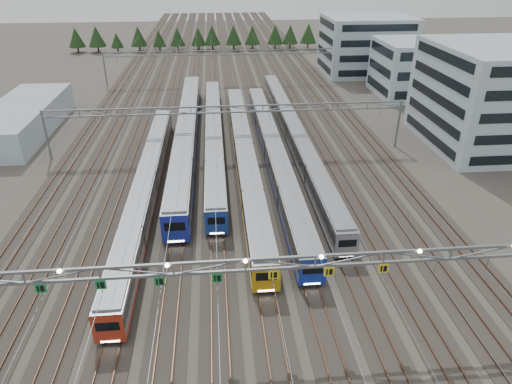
{
  "coord_description": "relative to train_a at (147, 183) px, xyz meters",
  "views": [
    {
      "loc": [
        -1.81,
        -28.88,
        29.15
      ],
      "look_at": [
        2.62,
        19.31,
        3.5
      ],
      "focal_mm": 32.0,
      "sensor_mm": 36.0,
      "label": 1
    }
  ],
  "objects": [
    {
      "name": "train_b",
      "position": [
        4.5,
        18.08,
        0.3
      ],
      "size": [
        3.08,
        61.04,
        4.02
      ],
      "color": "black",
      "rests_on": "ground"
    },
    {
      "name": "gantry_near",
      "position": [
        11.2,
        -26.06,
        5.12
      ],
      "size": [
        56.36,
        0.61,
        8.08
      ],
      "color": "slate",
      "rests_on": "ground"
    },
    {
      "name": "train_d",
      "position": [
        13.5,
        8.81,
        0.06
      ],
      "size": [
        2.73,
        60.55,
        3.55
      ],
      "color": "black",
      "rests_on": "ground"
    },
    {
      "name": "train_a",
      "position": [
        0.0,
        0.0,
        0.0
      ],
      "size": [
        2.63,
        53.12,
        3.43
      ],
      "color": "black",
      "rests_on": "ground"
    },
    {
      "name": "depot_bldg_mid",
      "position": [
        53.13,
        44.37,
        4.0
      ],
      "size": [
        14.0,
        16.0,
        11.92
      ],
      "primitive_type": "cube",
      "color": "#A3B9C2",
      "rests_on": "ground"
    },
    {
      "name": "gantry_far",
      "position": [
        11.25,
        59.05,
        4.42
      ],
      "size": [
        56.36,
        0.36,
        8.0
      ],
      "color": "slate",
      "rests_on": "ground"
    },
    {
      "name": "gantry_mid",
      "position": [
        11.25,
        14.05,
        4.42
      ],
      "size": [
        56.36,
        0.36,
        8.0
      ],
      "color": "slate",
      "rests_on": "ground"
    },
    {
      "name": "train_c",
      "position": [
        9.0,
        17.42,
        0.03
      ],
      "size": [
        2.68,
        57.03,
        3.48
      ],
      "color": "black",
      "rests_on": "ground"
    },
    {
      "name": "train_f",
      "position": [
        22.5,
        17.16,
        -0.02
      ],
      "size": [
        2.6,
        67.73,
        3.38
      ],
      "color": "black",
      "rests_on": "ground"
    },
    {
      "name": "ground",
      "position": [
        11.25,
        -25.95,
        -1.96
      ],
      "size": [
        400.0,
        400.0,
        0.0
      ],
      "primitive_type": "plane",
      "color": "#47423A",
      "rests_on": "ground"
    },
    {
      "name": "track_bed",
      "position": [
        11.25,
        74.05,
        -0.47
      ],
      "size": [
        54.0,
        260.0,
        5.42
      ],
      "color": "#2D2823",
      "rests_on": "ground"
    },
    {
      "name": "west_shed",
      "position": [
        -25.06,
        26.95,
        0.56
      ],
      "size": [
        10.0,
        30.0,
        5.04
      ],
      "primitive_type": "cube",
      "color": "#A3B9C2",
      "rests_on": "ground"
    },
    {
      "name": "depot_bldg_south",
      "position": [
        53.98,
        14.29,
        6.16
      ],
      "size": [
        18.0,
        22.0,
        16.25
      ],
      "primitive_type": "cube",
      "color": "#A3B9C2",
      "rests_on": "ground"
    },
    {
      "name": "depot_bldg_north",
      "position": [
        49.8,
        66.31,
        5.22
      ],
      "size": [
        22.0,
        18.0,
        14.36
      ],
      "primitive_type": "cube",
      "color": "#A3B9C2",
      "rests_on": "ground"
    },
    {
      "name": "treeline",
      "position": [
        10.35,
        101.17,
        2.27
      ],
      "size": [
        93.8,
        5.6,
        7.02
      ],
      "color": "#332114",
      "rests_on": "ground"
    },
    {
      "name": "train_e",
      "position": [
        18.0,
        9.35,
        0.04
      ],
      "size": [
        2.69,
        60.41,
        3.5
      ],
      "color": "black",
      "rests_on": "ground"
    }
  ]
}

